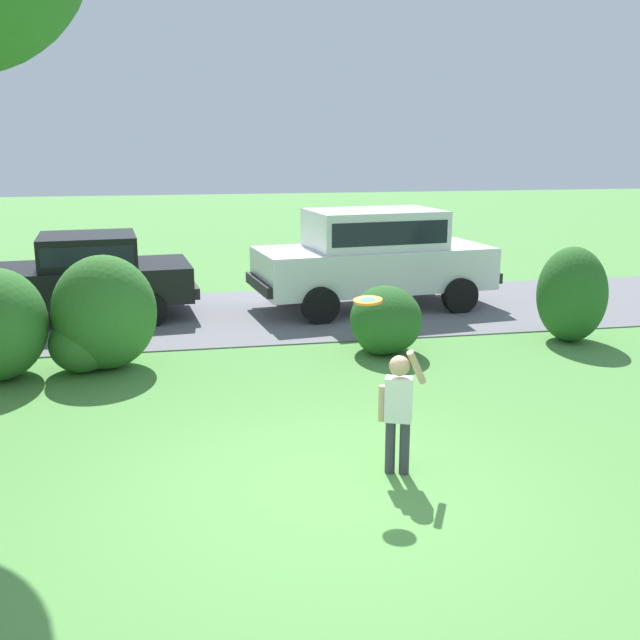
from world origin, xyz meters
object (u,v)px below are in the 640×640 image
(frisbee, at_px, (368,301))
(parked_sedan, at_px, (77,274))
(parked_suv, at_px, (374,254))
(child_thrower, at_px, (399,405))

(frisbee, bearing_deg, parked_sedan, 116.68)
(parked_suv, bearing_deg, parked_sedan, 178.99)
(parked_sedan, bearing_deg, frisbee, -63.32)
(parked_sedan, bearing_deg, child_thrower, -62.29)
(parked_suv, height_order, child_thrower, parked_suv)
(parked_suv, relative_size, frisbee, 17.29)
(parked_suv, distance_m, child_thrower, 7.43)
(child_thrower, bearing_deg, parked_suv, 76.78)
(parked_suv, distance_m, frisbee, 7.32)
(parked_sedan, relative_size, frisbee, 16.12)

